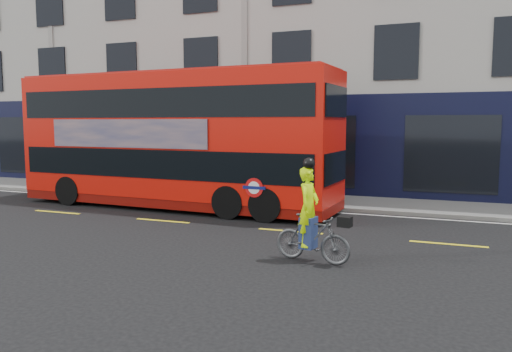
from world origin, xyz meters
The scene contains 8 objects.
ground centered at (0.00, 0.00, 0.00)m, with size 120.00×120.00×0.00m, color black.
pavement centered at (0.00, 6.50, 0.06)m, with size 60.00×3.00×0.12m, color slate.
kerb centered at (0.00, 5.00, 0.07)m, with size 60.00×0.12×0.13m, color slate.
building_terrace centered at (0.00, 12.94, 7.49)m, with size 50.00×10.07×15.00m.
road_edge_line centered at (0.00, 4.70, 0.00)m, with size 58.00×0.10×0.01m, color silver.
lane_dashes centered at (0.00, 1.50, 0.00)m, with size 58.00×0.12×0.01m, color yellow, non-canonical shape.
bus centered at (-0.86, 3.80, 2.36)m, with size 11.53×3.18×4.60m.
cyclist centered at (5.28, -1.18, 0.74)m, with size 1.75×0.76×2.21m.
Camera 1 is at (7.91, -11.22, 2.94)m, focal length 35.00 mm.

